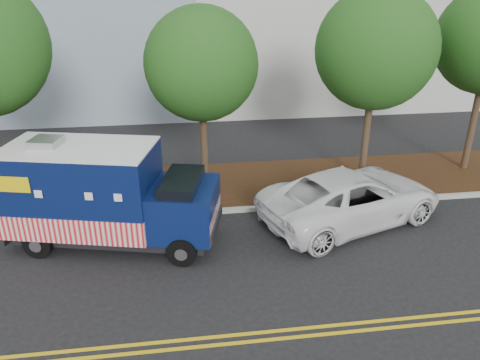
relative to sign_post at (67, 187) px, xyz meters
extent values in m
plane|color=black|center=(2.82, -1.57, -1.20)|extent=(120.00, 120.00, 0.00)
cube|color=#9E9E99|center=(2.82, -0.17, -1.12)|extent=(120.00, 0.18, 0.15)
cube|color=black|center=(2.82, 1.93, -1.12)|extent=(120.00, 4.00, 0.15)
cube|color=gold|center=(2.82, -6.02, -1.19)|extent=(120.00, 0.10, 0.01)
cube|color=gold|center=(2.82, -6.27, -1.19)|extent=(120.00, 0.10, 0.01)
cylinder|color=#38281C|center=(4.50, 1.92, 0.61)|extent=(0.26, 0.26, 3.63)
sphere|color=#185016|center=(4.50, 1.92, 3.40)|extent=(3.87, 3.87, 3.87)
cylinder|color=#38281C|center=(10.44, 1.50, 0.80)|extent=(0.26, 0.26, 4.00)
sphere|color=#185016|center=(10.44, 1.50, 3.84)|extent=(4.16, 4.16, 4.16)
cylinder|color=#38281C|center=(15.07, 2.15, 0.90)|extent=(0.26, 0.26, 4.19)
cube|color=#473828|center=(0.00, 0.00, 0.00)|extent=(0.06, 0.06, 2.40)
cube|color=black|center=(1.65, -1.58, -0.79)|extent=(5.81, 3.12, 0.28)
cube|color=#0A1646|center=(0.79, -1.37, 0.57)|extent=(4.56, 3.18, 2.37)
cube|color=red|center=(0.79, -1.37, -0.26)|extent=(4.61, 3.24, 0.74)
cube|color=white|center=(0.79, -1.37, 1.78)|extent=(4.56, 3.18, 0.06)
cube|color=#B7B7BA|center=(-0.08, -1.17, 1.91)|extent=(0.95, 0.95, 0.22)
cube|color=#0A1646|center=(3.66, -2.07, 0.03)|extent=(2.22, 2.48, 1.38)
cube|color=black|center=(3.61, -2.06, 0.69)|extent=(1.41, 2.10, 0.64)
cube|color=black|center=(4.54, -2.28, -0.43)|extent=(0.54, 1.94, 0.30)
cube|color=black|center=(-1.27, -0.88, -0.76)|extent=(0.69, 2.20, 0.28)
cube|color=#B7B7BA|center=(-1.25, -0.88, 0.62)|extent=(0.45, 1.73, 1.87)
cube|color=#B7B7BA|center=(1.35, -0.30, 0.62)|extent=(1.73, 0.45, 1.08)
cube|color=yellow|center=(-0.93, -2.17, 1.12)|extent=(1.15, 0.30, 0.44)
cube|color=yellow|center=(-0.38, 0.11, 1.12)|extent=(1.15, 0.30, 0.44)
cylinder|color=black|center=(3.52, -3.07, -0.79)|extent=(0.87, 0.46, 0.83)
cylinder|color=black|center=(3.99, -1.11, -0.79)|extent=(0.87, 0.46, 0.83)
cylinder|color=black|center=(-0.50, -2.10, -0.79)|extent=(0.87, 0.46, 0.83)
cylinder|color=black|center=(-0.03, -0.14, -0.79)|extent=(0.87, 0.46, 0.83)
imported|color=white|center=(8.99, -1.25, -0.36)|extent=(6.67, 4.68, 1.69)
camera|label=1|loc=(3.61, -14.10, 6.21)|focal=35.00mm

